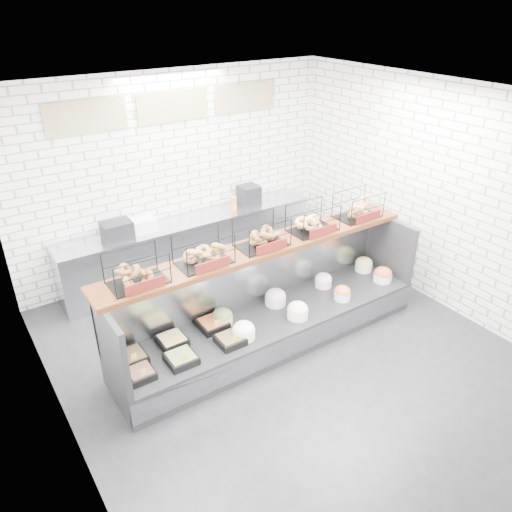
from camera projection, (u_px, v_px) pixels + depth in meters
ground at (285, 354)px, 6.07m from camera, size 5.50×5.50×0.00m
room_shell at (258, 179)px, 5.55m from camera, size 5.02×5.51×3.01m
display_case at (269, 318)px, 6.17m from camera, size 4.00×0.90×1.20m
bagel_shelf at (262, 237)px, 5.81m from camera, size 4.10×0.50×0.40m
prep_counter at (191, 245)px, 7.63m from camera, size 4.00×0.60×1.20m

